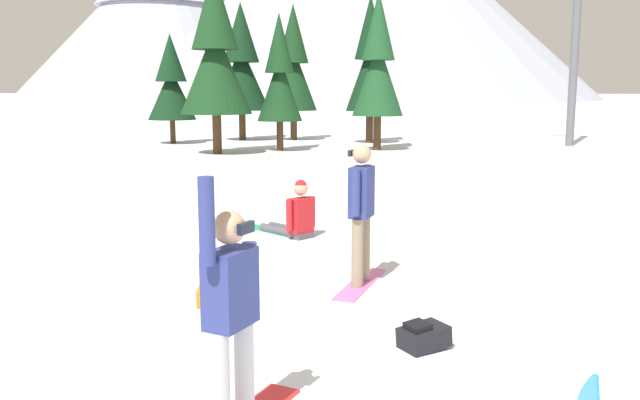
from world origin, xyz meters
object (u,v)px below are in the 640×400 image
Objects in this scene: snowboarder_foreground at (231,314)px; pine_tree_twin at (241,65)px; snowboarder_midground at (361,211)px; pine_tree_tall at (378,64)px; snowboarder_background at (294,216)px; backpack_orange at (213,292)px; pine_tree_short at (279,76)px; pine_tree_slender at (171,84)px; pine_tree_young at (370,63)px; ski_lift_tower at (578,0)px; pine_tree_leaning at (215,54)px; pine_tree_broad at (293,66)px; backpack_black at (423,336)px.

pine_tree_twin is at bearing 104.70° from snowboarder_foreground.
snowboarder_midground is 0.28× the size of pine_tree_tall.
pine_tree_tall is at bearing 91.16° from snowboarder_foreground.
snowboarder_background is 3.80m from backpack_orange.
snowboarder_midground is 0.33× the size of pine_tree_short.
backpack_orange is 0.11× the size of pine_tree_slender.
snowboarder_background is 17.34m from pine_tree_tall.
pine_tree_young is 0.61× the size of ski_lift_tower.
ski_lift_tower reaches higher than snowboarder_background.
snowboarder_background is at bearing -112.92° from ski_lift_tower.
pine_tree_leaning reaches higher than pine_tree_tall.
backpack_orange is (-1.64, -1.03, -0.82)m from snowboarder_midground.
pine_tree_broad reaches higher than snowboarder_foreground.
snowboarder_foreground reaches higher than backpack_orange.
snowboarder_foreground is 23.87m from pine_tree_tall.
snowboarder_background is 2.92× the size of backpack_orange.
backpack_black is 26.14m from pine_tree_young.
backpack_black is at bearing -71.61° from pine_tree_twin.
snowboarder_foreground is at bearing -83.24° from snowboarder_background.
snowboarder_foreground is 6.74m from snowboarder_background.
pine_tree_tall reaches higher than snowboarder_foreground.
pine_tree_young is 8.42m from pine_tree_leaning.
pine_tree_broad is 0.59× the size of ski_lift_tower.
snowboarder_foreground is 0.30× the size of pine_tree_tall.
snowboarder_foreground is 0.29× the size of pine_tree_twin.
pine_tree_tall is (0.31, 17.05, 3.15)m from snowboarder_background.
pine_tree_tall is 8.42m from pine_tree_twin.
ski_lift_tower is (12.25, 4.38, 3.30)m from pine_tree_short.
pine_tree_slender is at bearing 116.00° from snowboarder_midground.
pine_tree_slender reaches higher than backpack_black.
pine_tree_broad is (-0.57, 6.11, 0.59)m from pine_tree_short.
pine_tree_leaning is (-1.59, -7.72, 0.22)m from pine_tree_broad.
backpack_black is at bearing 52.77° from snowboarder_foreground.
pine_tree_slender is at bearing 151.93° from pine_tree_short.
pine_tree_twin is at bearing -169.55° from pine_tree_broad.
snowboarder_midground is 25.72m from pine_tree_broad.
pine_tree_young is at bearing 11.13° from pine_tree_slender.
pine_tree_broad is 7.88m from pine_tree_leaning.
pine_tree_broad is (-3.90, 26.01, 3.46)m from backpack_orange.
ski_lift_tower is at bearing 22.37° from pine_tree_tall.
ski_lift_tower reaches higher than backpack_black.
backpack_black is 26.87m from ski_lift_tower.
backpack_black is at bearing -104.36° from ski_lift_tower.
ski_lift_tower is (8.97, -0.44, 2.61)m from pine_tree_young.
pine_tree_young is 1.03× the size of pine_tree_broad.
snowboarder_midground is at bearing 110.74° from backpack_black.
ski_lift_tower is at bearing 75.64° from backpack_black.
ski_lift_tower is at bearing -4.76° from pine_tree_twin.
pine_tree_tall is 9.46m from ski_lift_tower.
pine_tree_short is at bearing 102.56° from snowboarder_background.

